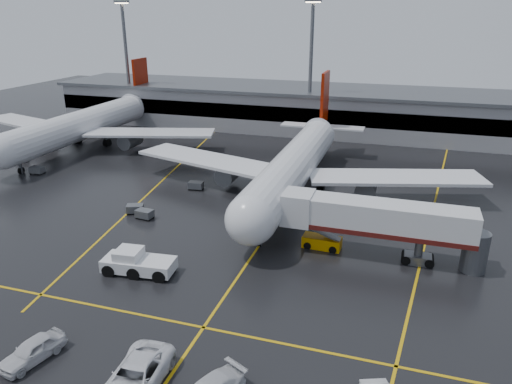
% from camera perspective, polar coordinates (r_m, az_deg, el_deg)
% --- Properties ---
extents(ground, '(220.00, 220.00, 0.00)m').
position_cam_1_polar(ground, '(57.55, 2.50, -3.27)').
color(ground, black).
rests_on(ground, ground).
extents(apron_line_centre, '(0.25, 90.00, 0.02)m').
position_cam_1_polar(apron_line_centre, '(57.55, 2.50, -3.26)').
color(apron_line_centre, gold).
rests_on(apron_line_centre, ground).
extents(apron_line_stop, '(60.00, 0.25, 0.02)m').
position_cam_1_polar(apron_line_stop, '(39.47, -6.25, -15.68)').
color(apron_line_stop, gold).
rests_on(apron_line_stop, ground).
extents(apron_line_left, '(9.99, 69.35, 0.02)m').
position_cam_1_polar(apron_line_left, '(73.27, -10.65, 1.73)').
color(apron_line_left, gold).
rests_on(apron_line_left, ground).
extents(apron_line_right, '(7.57, 69.64, 0.02)m').
position_cam_1_polar(apron_line_right, '(65.33, 20.33, -1.61)').
color(apron_line_right, gold).
rests_on(apron_line_right, ground).
extents(terminal, '(122.00, 19.00, 8.60)m').
position_cam_1_polar(terminal, '(101.50, 9.77, 9.57)').
color(terminal, gray).
rests_on(terminal, ground).
extents(light_mast_left, '(3.00, 1.20, 25.45)m').
position_cam_1_polar(light_mast_left, '(110.10, -15.12, 15.36)').
color(light_mast_left, '#595B60').
rests_on(light_mast_left, ground).
extents(light_mast_mid, '(3.00, 1.20, 25.45)m').
position_cam_1_polar(light_mast_mid, '(95.10, 6.53, 15.18)').
color(light_mast_mid, '#595B60').
rests_on(light_mast_mid, ground).
extents(main_airliner, '(48.80, 45.60, 14.10)m').
position_cam_1_polar(main_airliner, '(64.92, 4.82, 3.46)').
color(main_airliner, silver).
rests_on(main_airliner, ground).
extents(second_airliner, '(48.80, 45.60, 14.10)m').
position_cam_1_polar(second_airliner, '(93.32, -19.56, 7.65)').
color(second_airliner, silver).
rests_on(second_airliner, ground).
extents(jet_bridge, '(19.90, 3.40, 6.05)m').
position_cam_1_polar(jet_bridge, '(48.90, 14.25, -3.38)').
color(jet_bridge, silver).
rests_on(jet_bridge, ground).
extents(pushback_tractor, '(7.03, 3.52, 2.43)m').
position_cam_1_polar(pushback_tractor, '(47.33, -13.93, -8.20)').
color(pushback_tractor, silver).
rests_on(pushback_tractor, ground).
extents(belt_loader, '(4.09, 2.06, 2.54)m').
position_cam_1_polar(belt_loader, '(51.14, 7.82, -5.90)').
color(belt_loader, '#D08700').
rests_on(belt_loader, ground).
extents(service_van_a, '(3.63, 7.11, 1.92)m').
position_cam_1_polar(service_van_a, '(34.44, -14.14, -20.58)').
color(service_van_a, white).
rests_on(service_van_a, ground).
extents(service_van_d, '(3.00, 5.09, 1.63)m').
position_cam_1_polar(service_van_d, '(39.15, -25.01, -16.67)').
color(service_van_d, silver).
rests_on(service_van_d, ground).
extents(baggage_cart_a, '(2.13, 1.52, 1.12)m').
position_cam_1_polar(baggage_cart_a, '(59.04, -13.08, -2.52)').
color(baggage_cart_a, '#595B60').
rests_on(baggage_cart_a, ground).
extents(baggage_cart_b, '(2.35, 1.98, 1.12)m').
position_cam_1_polar(baggage_cart_b, '(60.85, -14.15, -1.91)').
color(baggage_cart_b, '#595B60').
rests_on(baggage_cart_b, ground).
extents(baggage_cart_c, '(2.14, 1.53, 1.12)m').
position_cam_1_polar(baggage_cart_c, '(67.40, -7.15, 0.81)').
color(baggage_cart_c, '#595B60').
rests_on(baggage_cart_c, ground).
extents(baggage_cart_d, '(2.19, 1.62, 1.12)m').
position_cam_1_polar(baggage_cart_d, '(88.60, -26.07, 3.68)').
color(baggage_cart_d, '#595B60').
rests_on(baggage_cart_d, ground).
extents(baggage_cart_e, '(2.09, 1.44, 1.12)m').
position_cam_1_polar(baggage_cart_e, '(80.68, -24.54, 2.41)').
color(baggage_cart_e, '#595B60').
rests_on(baggage_cart_e, ground).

